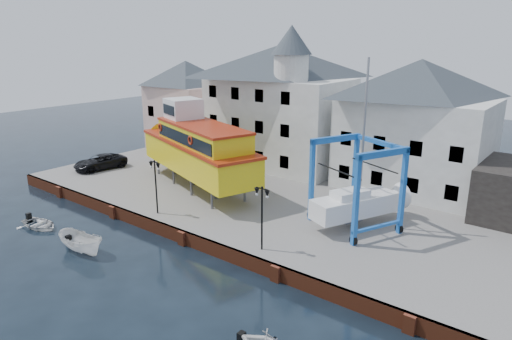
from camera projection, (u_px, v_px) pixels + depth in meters
The scene contains 13 objects.
ground at pixel (183, 245), 31.79m from camera, with size 140.00×140.00×0.00m, color black.
hardstanding at pixel (275, 196), 39.97m from camera, with size 44.00×22.00×1.00m, color slate.
quay_wall at pixel (184, 238), 31.73m from camera, with size 44.00×0.47×1.00m.
building_pink at pixel (187, 105), 54.33m from camera, with size 8.00×7.00×10.30m.
building_white_main at pixel (279, 104), 46.53m from camera, with size 14.00×8.30×14.00m.
building_white_right at pixel (416, 126), 38.99m from camera, with size 12.00×8.00×11.20m.
lamp_post_left at pixel (155, 173), 33.90m from camera, with size 1.12×0.32×4.20m.
lamp_post_right at pixel (262, 202), 27.98m from camera, with size 1.12×0.32×4.20m.
tour_boat at pixel (193, 146), 40.63m from camera, with size 17.90×9.63×7.62m.
travel_lift at pixel (362, 198), 32.21m from camera, with size 6.69×7.87×11.68m.
van at pixel (100, 162), 46.31m from camera, with size 2.41×5.23×1.45m, color black.
motorboat_a at pixel (82, 252), 30.71m from camera, with size 1.52×4.04×1.56m, color white.
motorboat_d at pixel (40, 227), 34.72m from camera, with size 2.41×3.38×0.70m, color white.
Camera 1 is at (21.91, -19.76, 13.90)m, focal length 32.00 mm.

